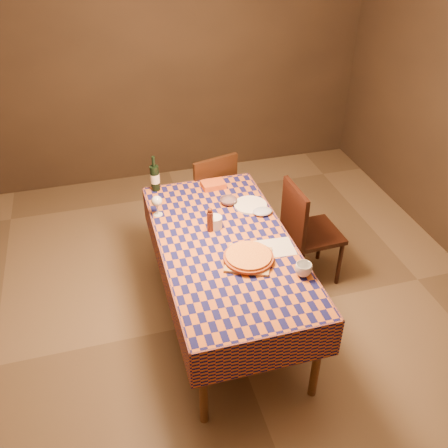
{
  "coord_description": "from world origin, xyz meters",
  "views": [
    {
      "loc": [
        -0.78,
        -2.72,
        2.93
      ],
      "look_at": [
        0.0,
        0.05,
        0.9
      ],
      "focal_mm": 40.0,
      "sensor_mm": 36.0,
      "label": 1
    }
  ],
  "objects_px": {
    "cutting_board": "(248,260)",
    "pizza": "(249,257)",
    "dining_table": "(226,251)",
    "chair_right": "(305,228)",
    "white_plate": "(250,205)",
    "chair_far": "(210,193)",
    "bowl": "(228,201)",
    "wine_bottle": "(155,177)"
  },
  "relations": [
    {
      "from": "bowl",
      "to": "wine_bottle",
      "type": "distance_m",
      "value": 0.65
    },
    {
      "from": "cutting_board",
      "to": "dining_table",
      "type": "bearing_deg",
      "value": 111.7
    },
    {
      "from": "dining_table",
      "to": "chair_right",
      "type": "xyz_separation_m",
      "value": [
        0.78,
        0.32,
        -0.17
      ]
    },
    {
      "from": "pizza",
      "to": "chair_right",
      "type": "height_order",
      "value": "chair_right"
    },
    {
      "from": "bowl",
      "to": "white_plate",
      "type": "relative_size",
      "value": 0.52
    },
    {
      "from": "bowl",
      "to": "pizza",
      "type": "bearing_deg",
      "value": -95.33
    },
    {
      "from": "white_plate",
      "to": "chair_right",
      "type": "relative_size",
      "value": 0.28
    },
    {
      "from": "dining_table",
      "to": "cutting_board",
      "type": "bearing_deg",
      "value": -68.3
    },
    {
      "from": "chair_far",
      "to": "white_plate",
      "type": "bearing_deg",
      "value": -75.97
    },
    {
      "from": "white_plate",
      "to": "chair_far",
      "type": "xyz_separation_m",
      "value": [
        -0.17,
        0.67,
        -0.25
      ]
    },
    {
      "from": "dining_table",
      "to": "white_plate",
      "type": "height_order",
      "value": "white_plate"
    },
    {
      "from": "cutting_board",
      "to": "chair_right",
      "type": "relative_size",
      "value": 0.32
    },
    {
      "from": "chair_far",
      "to": "chair_right",
      "type": "xyz_separation_m",
      "value": [
        0.62,
        -0.75,
        0.0
      ]
    },
    {
      "from": "white_plate",
      "to": "wine_bottle",
      "type": "bearing_deg",
      "value": 146.7
    },
    {
      "from": "chair_far",
      "to": "chair_right",
      "type": "height_order",
      "value": "same"
    },
    {
      "from": "cutting_board",
      "to": "pizza",
      "type": "distance_m",
      "value": 0.03
    },
    {
      "from": "white_plate",
      "to": "bowl",
      "type": "bearing_deg",
      "value": 153.61
    },
    {
      "from": "wine_bottle",
      "to": "chair_far",
      "type": "distance_m",
      "value": 0.67
    },
    {
      "from": "white_plate",
      "to": "cutting_board",
      "type": "bearing_deg",
      "value": -109.23
    },
    {
      "from": "cutting_board",
      "to": "wine_bottle",
      "type": "relative_size",
      "value": 0.97
    },
    {
      "from": "chair_right",
      "to": "cutting_board",
      "type": "bearing_deg",
      "value": -140.71
    },
    {
      "from": "cutting_board",
      "to": "bowl",
      "type": "distance_m",
      "value": 0.73
    },
    {
      "from": "cutting_board",
      "to": "wine_bottle",
      "type": "distance_m",
      "value": 1.19
    },
    {
      "from": "dining_table",
      "to": "cutting_board",
      "type": "distance_m",
      "value": 0.27
    },
    {
      "from": "dining_table",
      "to": "chair_right",
      "type": "relative_size",
      "value": 1.98
    },
    {
      "from": "bowl",
      "to": "chair_right",
      "type": "bearing_deg",
      "value": -15.2
    },
    {
      "from": "pizza",
      "to": "bowl",
      "type": "height_order",
      "value": "pizza"
    },
    {
      "from": "chair_right",
      "to": "pizza",
      "type": "bearing_deg",
      "value": -140.71
    },
    {
      "from": "pizza",
      "to": "wine_bottle",
      "type": "bearing_deg",
      "value": 112.59
    },
    {
      "from": "bowl",
      "to": "dining_table",
      "type": "bearing_deg",
      "value": -108.11
    },
    {
      "from": "dining_table",
      "to": "cutting_board",
      "type": "relative_size",
      "value": 6.16
    },
    {
      "from": "cutting_board",
      "to": "bowl",
      "type": "height_order",
      "value": "bowl"
    },
    {
      "from": "pizza",
      "to": "wine_bottle",
      "type": "relative_size",
      "value": 1.24
    },
    {
      "from": "dining_table",
      "to": "bowl",
      "type": "distance_m",
      "value": 0.53
    },
    {
      "from": "bowl",
      "to": "chair_right",
      "type": "relative_size",
      "value": 0.15
    },
    {
      "from": "pizza",
      "to": "chair_right",
      "type": "relative_size",
      "value": 0.41
    },
    {
      "from": "dining_table",
      "to": "chair_far",
      "type": "xyz_separation_m",
      "value": [
        0.15,
        1.08,
        -0.17
      ]
    },
    {
      "from": "cutting_board",
      "to": "wine_bottle",
      "type": "xyz_separation_m",
      "value": [
        -0.46,
        1.1,
        0.11
      ]
    },
    {
      "from": "dining_table",
      "to": "chair_right",
      "type": "distance_m",
      "value": 0.86
    },
    {
      "from": "cutting_board",
      "to": "bowl",
      "type": "relative_size",
      "value": 2.18
    },
    {
      "from": "cutting_board",
      "to": "pizza",
      "type": "xyz_separation_m",
      "value": [
        0.0,
        0.0,
        0.03
      ]
    },
    {
      "from": "wine_bottle",
      "to": "chair_far",
      "type": "xyz_separation_m",
      "value": [
        0.52,
        0.22,
        -0.36
      ]
    }
  ]
}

